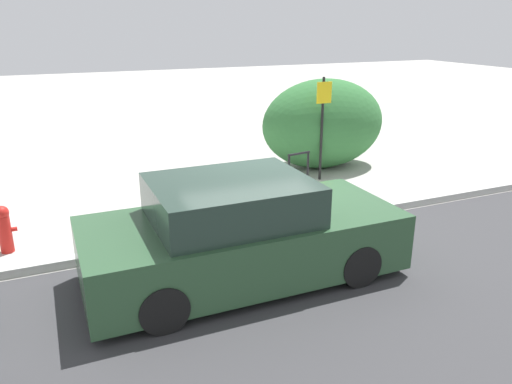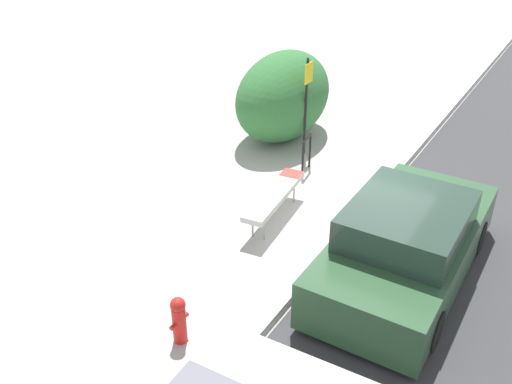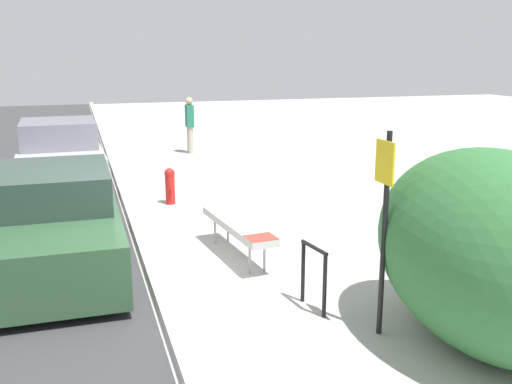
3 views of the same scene
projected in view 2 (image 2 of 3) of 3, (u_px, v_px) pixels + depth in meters
The scene contains 8 objects.
ground_plane at pixel (351, 225), 10.82m from camera, with size 60.00×60.00×0.00m, color #ADAAA3.
curb at pixel (352, 222), 10.79m from camera, with size 60.00×0.20×0.13m.
bench at pixel (275, 195), 10.78m from camera, with size 2.12×0.65×0.58m.
bike_rack at pixel (307, 151), 12.49m from camera, with size 0.55×0.13×0.83m.
sign_post at pixel (307, 98), 12.86m from camera, with size 0.36×0.08×2.30m.
fire_hydrant at pixel (179, 319), 7.97m from camera, with size 0.36×0.22×0.77m.
shrub_hedge at pixel (284, 96), 13.86m from camera, with size 3.14×1.93×2.15m.
parked_car_near at pixel (406, 244), 9.12m from camera, with size 4.35×1.92×1.45m.
Camera 2 is at (-8.70, -3.21, 5.89)m, focal length 40.00 mm.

